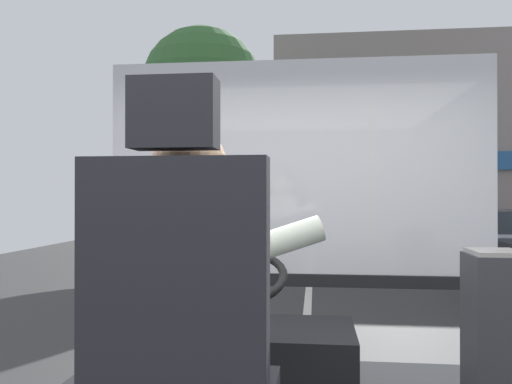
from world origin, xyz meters
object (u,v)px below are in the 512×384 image
object	(u,v)px
bus_driver	(194,293)
steering_console	(244,363)
parked_car_charcoal	(404,219)
parked_car_red	(425,227)
parked_car_silver	(496,238)
driver_seat	(184,368)
fare_box	(495,341)

from	to	relation	value
bus_driver	steering_console	bearing A→B (deg)	90.00
parked_car_charcoal	bus_driver	bearing A→B (deg)	-101.01
parked_car_red	parked_car_silver	bearing A→B (deg)	-84.37
driver_seat	steering_console	size ratio (longest dim) A/B	1.23
parked_car_silver	parked_car_red	world-z (taller)	parked_car_silver
bus_driver	parked_car_silver	bearing A→B (deg)	67.83
steering_console	parked_car_red	world-z (taller)	steering_console
parked_car_silver	fare_box	bearing A→B (deg)	-108.35
steering_console	parked_car_silver	size ratio (longest dim) A/B	0.28
fare_box	parked_car_charcoal	bearing A→B (deg)	81.68
bus_driver	parked_car_charcoal	distance (m)	21.56
parked_car_red	steering_console	bearing A→B (deg)	-104.65
bus_driver	parked_car_red	world-z (taller)	bus_driver
bus_driver	fare_box	bearing A→B (deg)	38.70
steering_console	parked_car_silver	xyz separation A→B (m)	(4.56, 10.11, -0.17)
bus_driver	steering_console	world-z (taller)	bus_driver
parked_car_silver	parked_car_red	size ratio (longest dim) A/B	1.00
driver_seat	bus_driver	size ratio (longest dim) A/B	1.71
driver_seat	steering_console	distance (m)	1.25
driver_seat	parked_car_red	distance (m)	17.12
bus_driver	parked_car_silver	distance (m)	12.10
driver_seat	fare_box	xyz separation A→B (m)	(1.16, 1.04, -0.18)
parked_car_charcoal	driver_seat	bearing A→B (deg)	-100.95
bus_driver	parked_car_red	distance (m)	17.01
steering_console	parked_car_silver	distance (m)	11.09
driver_seat	parked_car_red	size ratio (longest dim) A/B	0.34
driver_seat	fare_box	bearing A→B (deg)	42.10
bus_driver	parked_car_charcoal	size ratio (longest dim) A/B	0.20
fare_box	parked_car_charcoal	xyz separation A→B (m)	(2.96, 20.22, -0.35)
fare_box	parked_car_red	size ratio (longest dim) A/B	0.21
parked_car_red	parked_car_charcoal	xyz separation A→B (m)	(0.08, 4.64, 0.06)
driver_seat	parked_car_red	bearing A→B (deg)	76.36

